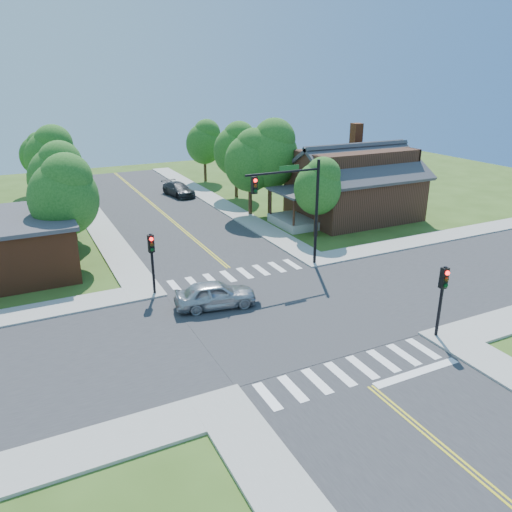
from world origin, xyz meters
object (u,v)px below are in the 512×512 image
house_ne (354,181)px  car_dgrey (178,190)px  signal_mast_ne (295,198)px  car_silver (215,295)px  signal_pole_se (443,289)px  signal_pole_nw (152,253)px

house_ne → car_dgrey: house_ne is taller
car_dgrey → signal_mast_ne: bearing=-99.1°
car_dgrey → house_ne: bearing=-61.9°
house_ne → car_silver: bearing=-146.9°
house_ne → car_dgrey: 18.94m
signal_pole_se → car_dgrey: signal_pole_se is taller
car_silver → car_dgrey: size_ratio=0.94×
house_ne → car_dgrey: size_ratio=2.58×
signal_mast_ne → house_ne: size_ratio=0.55×
signal_pole_se → house_ne: house_ne is taller
car_silver → signal_pole_nw: bearing=49.5°
signal_pole_se → car_dgrey: (-2.10, 34.60, -1.97)m
signal_pole_se → car_dgrey: 34.72m
signal_mast_ne → car_silver: 8.63m
signal_mast_ne → car_silver: signal_mast_ne is taller
signal_pole_nw → car_dgrey: bearing=68.7°
signal_pole_nw → car_dgrey: (9.10, 23.40, -1.97)m
signal_pole_se → signal_pole_nw: (-11.20, 11.20, 0.00)m
signal_mast_ne → signal_pole_se: (1.69, -11.21, -2.19)m
car_silver → car_dgrey: (6.49, 26.55, -0.08)m
signal_mast_ne → car_dgrey: signal_mast_ne is taller
signal_pole_se → car_silver: (-8.59, 8.04, -1.89)m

